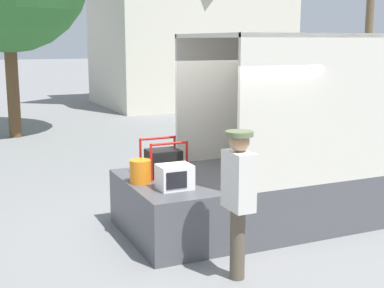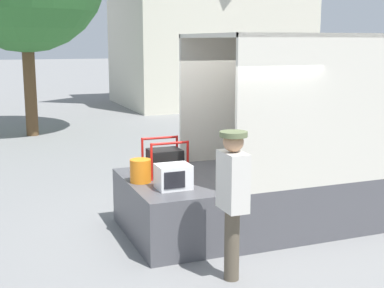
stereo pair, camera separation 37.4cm
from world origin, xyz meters
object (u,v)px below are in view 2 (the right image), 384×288
microwave (173,177)px  orange_bucket (141,171)px  portable_generator (166,162)px  worker_person (233,190)px

microwave → orange_bucket: size_ratio=1.38×
portable_generator → worker_person: worker_person is taller
microwave → worker_person: size_ratio=0.25×
orange_bucket → worker_person: size_ratio=0.18×
portable_generator → worker_person: bearing=-85.4°
portable_generator → worker_person: (0.16, -1.96, 0.07)m
microwave → worker_person: bearing=-76.0°
orange_bucket → portable_generator: bearing=28.8°
portable_generator → orange_bucket: bearing=-151.2°
portable_generator → microwave: bearing=-101.0°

